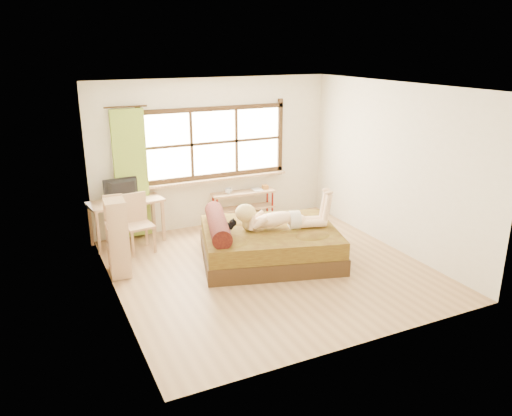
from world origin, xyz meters
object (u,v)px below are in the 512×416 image
bookshelf (117,237)px  kitten (224,226)px  chair (137,219)px  woman (280,209)px  bed (266,243)px  pipe_shelf (244,200)px  desk (126,206)px

bookshelf → kitten: bearing=-10.6°
kitten → chair: bearing=147.8°
bookshelf → woman: bearing=-9.0°
kitten → chair: 1.60m
bed → kitten: bearing=-171.5°
kitten → pipe_shelf: (1.06, 1.67, -0.20)m
bed → woman: bearing=-2.0°
desk → pipe_shelf: bearing=-4.1°
desk → pipe_shelf: (2.22, 0.12, -0.21)m
bookshelf → bed: bearing=-8.5°
desk → chair: chair is taller
pipe_shelf → bookshelf: size_ratio=1.06×
kitten → pipe_shelf: kitten is taller
desk → bed: bearing=-49.0°
woman → kitten: 0.90m
woman → kitten: (-0.87, 0.15, -0.19)m
kitten → chair: (-1.07, 1.18, -0.12)m
bed → pipe_shelf: 1.80m
bed → chair: 2.17m
kitten → bookshelf: (-1.52, 0.39, -0.06)m
desk → bookshelf: size_ratio=1.11×
woman → desk: woman is taller
bed → chair: size_ratio=2.58×
woman → bed: bearing=178.0°
kitten → desk: bearing=142.5°
chair → bed: bearing=-43.3°
desk → bookshelf: bearing=-114.7°
woman → kitten: size_ratio=4.67×
bed → chair: (-1.74, 1.27, 0.25)m
kitten → bookshelf: size_ratio=0.27×
bed → desk: size_ratio=1.92×
woman → pipe_shelf: size_ratio=1.19×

